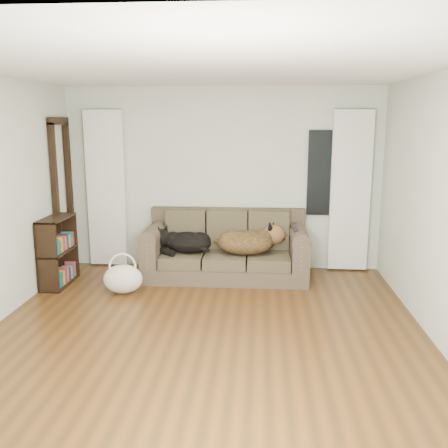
# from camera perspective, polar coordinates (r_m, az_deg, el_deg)

# --- Properties ---
(floor) EXTENTS (5.00, 5.00, 0.00)m
(floor) POSITION_cam_1_polar(r_m,az_deg,el_deg) (5.13, -2.25, -12.78)
(floor) COLOR #3D2711
(floor) RESTS_ON ground
(ceiling) EXTENTS (5.00, 5.00, 0.00)m
(ceiling) POSITION_cam_1_polar(r_m,az_deg,el_deg) (4.69, -2.52, 17.52)
(ceiling) COLOR white
(ceiling) RESTS_ON ground
(wall_back) EXTENTS (4.50, 0.04, 2.60)m
(wall_back) POSITION_cam_1_polar(r_m,az_deg,el_deg) (7.20, -0.12, 5.16)
(wall_back) COLOR beige
(wall_back) RESTS_ON ground
(wall_right) EXTENTS (0.04, 5.00, 2.60)m
(wall_right) POSITION_cam_1_polar(r_m,az_deg,el_deg) (5.01, 24.13, 1.20)
(wall_right) COLOR beige
(wall_right) RESTS_ON ground
(curtain_left) EXTENTS (0.55, 0.08, 2.25)m
(curtain_left) POSITION_cam_1_polar(r_m,az_deg,el_deg) (7.46, -13.33, 3.91)
(curtain_left) COLOR white
(curtain_left) RESTS_ON ground
(curtain_right) EXTENTS (0.55, 0.08, 2.25)m
(curtain_right) POSITION_cam_1_polar(r_m,az_deg,el_deg) (7.23, 14.23, 3.63)
(curtain_right) COLOR white
(curtain_right) RESTS_ON ground
(window_pane) EXTENTS (0.50, 0.03, 1.20)m
(window_pane) POSITION_cam_1_polar(r_m,az_deg,el_deg) (7.20, 11.51, 5.72)
(window_pane) COLOR black
(window_pane) RESTS_ON wall_back
(door_casing) EXTENTS (0.07, 0.60, 2.10)m
(door_casing) POSITION_cam_1_polar(r_m,az_deg,el_deg) (7.30, -17.90, 2.70)
(door_casing) COLOR black
(door_casing) RESTS_ON ground
(sofa) EXTENTS (2.20, 0.95, 0.90)m
(sofa) POSITION_cam_1_polar(r_m,az_deg,el_deg) (6.83, 0.21, -2.45)
(sofa) COLOR #2E261B
(sofa) RESTS_ON floor
(dog_black_lab) EXTENTS (0.78, 0.64, 0.29)m
(dog_black_lab) POSITION_cam_1_polar(r_m,az_deg,el_deg) (6.87, -4.50, -2.15)
(dog_black_lab) COLOR black
(dog_black_lab) RESTS_ON sofa
(dog_shepherd) EXTENTS (0.80, 0.57, 0.35)m
(dog_shepherd) POSITION_cam_1_polar(r_m,az_deg,el_deg) (6.79, 2.82, -2.21)
(dog_shepherd) COLOR black
(dog_shepherd) RESTS_ON sofa
(tv_remote) EXTENTS (0.08, 0.19, 0.02)m
(tv_remote) POSITION_cam_1_polar(r_m,az_deg,el_deg) (6.61, 8.10, -0.57)
(tv_remote) COLOR black
(tv_remote) RESTS_ON sofa
(tote_bag) EXTENTS (0.56, 0.47, 0.36)m
(tote_bag) POSITION_cam_1_polar(r_m,az_deg,el_deg) (6.42, -11.46, -6.34)
(tote_bag) COLOR beige
(tote_bag) RESTS_ON floor
(bookshelf) EXTENTS (0.30, 0.73, 0.90)m
(bookshelf) POSITION_cam_1_polar(r_m,az_deg,el_deg) (6.86, -18.47, -2.58)
(bookshelf) COLOR black
(bookshelf) RESTS_ON floor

